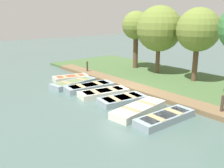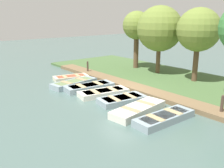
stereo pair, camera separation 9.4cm
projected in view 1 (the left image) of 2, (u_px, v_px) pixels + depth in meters
The scene contains 15 objects.
ground_plane at pixel (121, 94), 15.75m from camera, with size 80.00×80.00×0.00m, color #4C6660.
shore_bank at pixel (171, 80), 18.78m from camera, with size 8.00×24.00×0.17m.
dock_walkway at pixel (138, 88), 16.62m from camera, with size 1.26×19.20×0.26m.
rowboat_0 at pixel (71, 78), 19.27m from camera, with size 2.80×1.67×0.34m.
rowboat_1 at pixel (74, 83), 17.62m from camera, with size 3.52×1.58×0.39m.
rowboat_2 at pixel (89, 87), 16.70m from camera, with size 3.43×1.59×0.39m.
rowboat_3 at pixel (104, 93), 15.52m from camera, with size 3.28×1.71×0.36m.
rowboat_4 at pixel (122, 100), 14.25m from camera, with size 2.91×1.64×0.36m.
rowboat_5 at pixel (139, 109), 12.74m from camera, with size 3.48×1.59×0.40m.
rowboat_6 at pixel (165, 118), 11.71m from camera, with size 3.28×1.12×0.38m.
mooring_post_near at pixel (87, 68), 21.04m from camera, with size 0.15×0.15×1.12m.
mooring_post_far at pixel (222, 105), 12.22m from camera, with size 0.15×0.15×1.12m.
park_tree_far_left at pixel (136, 26), 22.00m from camera, with size 2.48×2.48×5.22m.
park_tree_left at pixel (159, 29), 19.99m from camera, with size 3.64×3.64×5.61m.
park_tree_center at pixel (198, 30), 17.41m from camera, with size 3.05×3.05×5.39m.
Camera 1 is at (9.94, 11.25, 4.84)m, focal length 40.00 mm.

